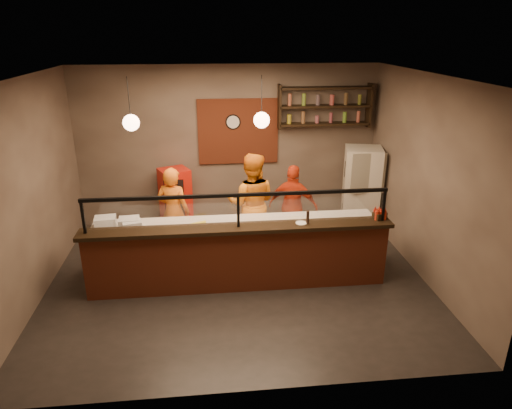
{
  "coord_description": "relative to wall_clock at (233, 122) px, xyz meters",
  "views": [
    {
      "loc": [
        -0.4,
        -6.52,
        3.82
      ],
      "look_at": [
        0.33,
        0.3,
        1.17
      ],
      "focal_mm": 32.0,
      "sensor_mm": 36.0,
      "label": 1
    }
  ],
  "objects": [
    {
      "name": "pizza_dough",
      "position": [
        0.88,
        -2.32,
        -1.19
      ],
      "size": [
        0.52,
        0.52,
        0.01
      ],
      "primitive_type": "cylinder",
      "rotation": [
        0.0,
        0.0,
        0.15
      ],
      "color": "beige",
      "rests_on": "worktop"
    },
    {
      "name": "wall_left",
      "position": [
        -3.1,
        -2.46,
        -0.5
      ],
      "size": [
        0.0,
        5.0,
        5.0
      ],
      "primitive_type": "plane",
      "rotation": [
        1.57,
        0.0,
        1.57
      ],
      "color": "#756556",
      "rests_on": "floor"
    },
    {
      "name": "prep_tub_c",
      "position": [
        -1.73,
        -2.35,
        -1.13
      ],
      "size": [
        0.33,
        0.29,
        0.14
      ],
      "primitive_type": "cube",
      "rotation": [
        0.0,
        0.0,
        0.26
      ],
      "color": "silver",
      "rests_on": "worktop"
    },
    {
      "name": "ceiling",
      "position": [
        -0.1,
        -2.46,
        1.1
      ],
      "size": [
        6.0,
        6.0,
        0.0
      ],
      "primitive_type": "plane",
      "rotation": [
        3.14,
        0.0,
        0.0
      ],
      "color": "#39322C",
      "rests_on": "wall_back"
    },
    {
      "name": "wall_back",
      "position": [
        -0.1,
        0.04,
        -0.5
      ],
      "size": [
        6.0,
        0.0,
        6.0
      ],
      "primitive_type": "plane",
      "rotation": [
        1.57,
        0.0,
        0.0
      ],
      "color": "#756556",
      "rests_on": "floor"
    },
    {
      "name": "small_plate",
      "position": [
        0.86,
        -2.75,
        -1.03
      ],
      "size": [
        0.2,
        0.2,
        0.01
      ],
      "primitive_type": "cylinder",
      "rotation": [
        0.0,
        0.0,
        -0.18
      ],
      "color": "silver",
      "rests_on": "counter_ledge"
    },
    {
      "name": "cook_mid",
      "position": [
        0.22,
        -1.45,
        -1.19
      ],
      "size": [
        1.0,
        0.84,
        1.83
      ],
      "primitive_type": "imported",
      "rotation": [
        0.0,
        0.0,
        2.96
      ],
      "color": "orange",
      "rests_on": "floor"
    },
    {
      "name": "brick_patch",
      "position": [
        0.1,
        0.01,
        -0.2
      ],
      "size": [
        1.6,
        0.04,
        1.3
      ],
      "primitive_type": "cube",
      "color": "brown",
      "rests_on": "wall_back"
    },
    {
      "name": "wall_shelving",
      "position": [
        1.8,
        -0.14,
        0.3
      ],
      "size": [
        1.84,
        0.28,
        0.85
      ],
      "color": "black",
      "rests_on": "wall_back"
    },
    {
      "name": "wall_right",
      "position": [
        2.9,
        -2.46,
        -0.5
      ],
      "size": [
        0.0,
        5.0,
        5.0
      ],
      "primitive_type": "plane",
      "rotation": [
        1.57,
        0.0,
        -1.57
      ],
      "color": "#756556",
      "rests_on": "floor"
    },
    {
      "name": "prep_tub_b",
      "position": [
        -1.78,
        -2.24,
        -1.12
      ],
      "size": [
        0.33,
        0.27,
        0.16
      ],
      "primitive_type": "cube",
      "rotation": [
        0.0,
        0.0,
        0.08
      ],
      "color": "white",
      "rests_on": "worktop"
    },
    {
      "name": "condiment_caddy",
      "position": [
        2.1,
        -2.7,
        -0.99
      ],
      "size": [
        0.23,
        0.2,
        0.1
      ],
      "primitive_type": "cube",
      "rotation": [
        0.0,
        0.0,
        0.38
      ],
      "color": "black",
      "rests_on": "counter_ledge"
    },
    {
      "name": "pendant_right",
      "position": [
        0.3,
        -2.26,
        0.45
      ],
      "size": [
        0.24,
        0.24,
        0.77
      ],
      "color": "black",
      "rests_on": "ceiling"
    },
    {
      "name": "pepper_mill",
      "position": [
        0.95,
        -2.76,
        -0.94
      ],
      "size": [
        0.05,
        0.05,
        0.2
      ],
      "primitive_type": "cylinder",
      "rotation": [
        0.0,
        0.0,
        -0.17
      ],
      "color": "black",
      "rests_on": "counter_ledge"
    },
    {
      "name": "pendant_left",
      "position": [
        -1.6,
        -2.26,
        0.45
      ],
      "size": [
        0.24,
        0.24,
        0.77
      ],
      "color": "black",
      "rests_on": "ceiling"
    },
    {
      "name": "sneeze_guard",
      "position": [
        -0.1,
        -2.76,
        -0.73
      ],
      "size": [
        4.5,
        0.05,
        0.52
      ],
      "color": "white",
      "rests_on": "counter_ledge"
    },
    {
      "name": "worktop_cabinet",
      "position": [
        -0.1,
        -2.26,
        -1.68
      ],
      "size": [
        4.6,
        0.75,
        0.85
      ],
      "primitive_type": "cube",
      "color": "gray",
      "rests_on": "floor"
    },
    {
      "name": "fridge",
      "position": [
        2.5,
        -0.65,
        -1.27
      ],
      "size": [
        0.83,
        0.79,
        1.67
      ],
      "primitive_type": "cube",
      "rotation": [
        0.0,
        0.0,
        -0.23
      ],
      "color": "beige",
      "rests_on": "floor"
    },
    {
      "name": "service_counter",
      "position": [
        -0.1,
        -2.76,
        -1.6
      ],
      "size": [
        4.6,
        0.25,
        1.0
      ],
      "primitive_type": "cube",
      "color": "brown",
      "rests_on": "floor"
    },
    {
      "name": "cook_left",
      "position": [
        -1.15,
        -1.46,
        -1.29
      ],
      "size": [
        0.69,
        0.57,
        1.63
      ],
      "primitive_type": "imported",
      "rotation": [
        0.0,
        0.0,
        2.8
      ],
      "color": "orange",
      "rests_on": "floor"
    },
    {
      "name": "red_cooler",
      "position": [
        -1.2,
        -0.31,
        -1.47
      ],
      "size": [
        0.69,
        0.67,
        1.25
      ],
      "primitive_type": "cube",
      "rotation": [
        0.0,
        0.0,
        0.42
      ],
      "color": "red",
      "rests_on": "floor"
    },
    {
      "name": "rolling_pin",
      "position": [
        -0.74,
        -2.29,
        -1.17
      ],
      "size": [
        0.32,
        0.19,
        0.06
      ],
      "primitive_type": "cylinder",
      "rotation": [
        0.0,
        1.57,
        0.42
      ],
      "color": "yellow",
      "rests_on": "worktop"
    },
    {
      "name": "worktop",
      "position": [
        -0.1,
        -2.26,
        -1.23
      ],
      "size": [
        4.6,
        0.75,
        0.05
      ],
      "primitive_type": "cube",
      "color": "white",
      "rests_on": "worktop_cabinet"
    },
    {
      "name": "prep_tub_a",
      "position": [
        -2.16,
        -2.18,
        -1.12
      ],
      "size": [
        0.35,
        0.3,
        0.16
      ],
      "primitive_type": "cube",
      "rotation": [
        0.0,
        0.0,
        0.12
      ],
      "color": "white",
      "rests_on": "worktop"
    },
    {
      "name": "cook_right",
      "position": [
        1.0,
        -1.31,
        -1.33
      ],
      "size": [
        0.98,
        0.69,
        1.55
      ],
      "primitive_type": "imported",
      "rotation": [
        0.0,
        0.0,
        2.76
      ],
      "color": "red",
      "rests_on": "floor"
    },
    {
      "name": "counter_ledge",
      "position": [
        -0.1,
        -2.76,
        -1.07
      ],
      "size": [
        4.7,
        0.37,
        0.06
      ],
      "primitive_type": "cube",
      "color": "black",
      "rests_on": "service_counter"
    },
    {
      "name": "wall_clock",
      "position": [
        0.0,
        0.0,
        0.0
      ],
      "size": [
        0.3,
        0.04,
        0.3
      ],
      "primitive_type": "cylinder",
      "rotation": [
        1.57,
        0.0,
        0.0
      ],
      "color": "black",
      "rests_on": "wall_back"
    },
    {
      "name": "wall_front",
      "position": [
        -0.1,
        -4.96,
        -0.5
      ],
      "size": [
        6.0,
        0.0,
        6.0
      ],
      "primitive_type": "plane",
      "rotation": [
        -1.57,
        0.0,
        0.0
      ],
      "color": "#756556",
      "rests_on": "floor"
    },
    {
      "name": "floor",
      "position": [
        -0.1,
        -2.46,
        -2.1
      ],
      "size": [
        6.0,
        6.0,
        0.0
      ],
      "primitive_type": "plane",
      "color": "black",
      "rests_on": "ground"
    }
  ]
}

